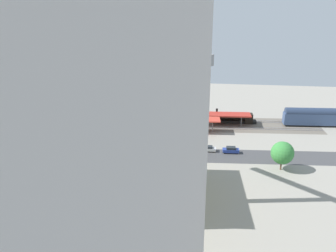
{
  "coord_description": "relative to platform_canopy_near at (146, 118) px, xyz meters",
  "views": [
    {
      "loc": [
        -12.81,
        96.92,
        42.46
      ],
      "look_at": [
        -1.53,
        2.75,
        7.46
      ],
      "focal_mm": 39.33,
      "sensor_mm": 36.0,
      "label": 1
    }
  ],
  "objects": [
    {
      "name": "ground_plane",
      "position": [
        -7.2,
        11.78,
        -4.31
      ],
      "size": [
        158.48,
        158.48,
        0.0
      ],
      "primitive_type": "plane",
      "color": "gray",
      "rests_on": "ground"
    },
    {
      "name": "rail_bed",
      "position": [
        -7.2,
        -8.04,
        -4.31
      ],
      "size": [
        99.79,
        21.04,
        0.01
      ],
      "primitive_type": "cube",
      "rotation": [
        0.0,
        0.0,
        0.06
      ],
      "color": "#665E54",
      "rests_on": "ground"
    },
    {
      "name": "street_asphalt",
      "position": [
        -7.2,
        17.27,
        -4.31
      ],
      "size": [
        99.42,
        15.17,
        0.01
      ],
      "primitive_type": "cube",
      "rotation": [
        0.0,
        0.0,
        0.06
      ],
      "color": "#424244",
      "rests_on": "ground"
    },
    {
      "name": "track_rails",
      "position": [
        -7.2,
        -8.04,
        -4.13
      ],
      "size": [
        98.86,
        14.63,
        0.12
      ],
      "color": "#9E9EA8",
      "rests_on": "ground"
    },
    {
      "name": "platform_canopy_near",
      "position": [
        0.0,
        0.0,
        0.0
      ],
      "size": [
        46.93,
        7.76,
        4.54
      ],
      "color": "#C63D2D",
      "rests_on": "ground"
    },
    {
      "name": "platform_canopy_far",
      "position": [
        -4.14,
        -6.69,
        -0.35
      ],
      "size": [
        58.84,
        8.25,
        4.2
      ],
      "color": "#A82D23",
      "rests_on": "ground"
    },
    {
      "name": "locomotive",
      "position": [
        -28.36,
        -11.49,
        -2.58
      ],
      "size": [
        15.06,
        3.49,
        4.94
      ],
      "color": "black",
      "rests_on": "ground"
    },
    {
      "name": "passenger_coach",
      "position": [
        -53.72,
        -11.48,
        -1.04
      ],
      "size": [
        18.65,
        4.27,
        6.22
      ],
      "color": "black",
      "rests_on": "ground"
    },
    {
      "name": "freight_coach_far",
      "position": [
        13.4,
        -4.6,
        -1.05
      ],
      "size": [
        16.43,
        4.17,
        6.22
      ],
      "color": "black",
      "rests_on": "ground"
    },
    {
      "name": "parked_car_0",
      "position": [
        -26.25,
        13.85,
        -3.52
      ],
      "size": [
        4.58,
        2.1,
        1.77
      ],
      "color": "black",
      "rests_on": "ground"
    },
    {
      "name": "parked_car_1",
      "position": [
        -19.9,
        13.47,
        -3.61
      ],
      "size": [
        4.48,
        1.92,
        1.56
      ],
      "color": "black",
      "rests_on": "ground"
    },
    {
      "name": "parked_car_2",
      "position": [
        -13.1,
        13.95,
        -3.52
      ],
      "size": [
        4.1,
        1.89,
        1.77
      ],
      "color": "black",
      "rests_on": "ground"
    },
    {
      "name": "parked_car_3",
      "position": [
        -5.96,
        13.78,
        -3.55
      ],
      "size": [
        4.5,
        2.24,
        1.72
      ],
      "color": "black",
      "rests_on": "ground"
    },
    {
      "name": "parked_car_4",
      "position": [
        0.53,
        14.13,
        -3.58
      ],
      "size": [
        4.13,
        2.05,
        1.64
      ],
      "color": "black",
      "rests_on": "ground"
    },
    {
      "name": "construction_building",
      "position": [
        8.02,
        40.54,
        4.2
      ],
      "size": [
        38.5,
        26.0,
        17.01
      ],
      "primitive_type": "cube",
      "rotation": [
        0.0,
        0.0,
        0.06
      ],
      "color": "yellow",
      "rests_on": "ground"
    },
    {
      "name": "construction_roof_slab",
      "position": [
        8.02,
        40.54,
        12.9
      ],
      "size": [
        39.14,
        26.63,
        0.4
      ],
      "primitive_type": "cube",
      "rotation": [
        0.0,
        0.0,
        0.06
      ],
      "color": "#B7B2A8",
      "rests_on": "construction_building"
    },
    {
      "name": "tower_crane",
      "position": [
        -13.69,
        39.55,
        14.76
      ],
      "size": [
        21.15,
        17.91,
        32.01
      ],
      "color": "gray",
      "rests_on": "ground"
    },
    {
      "name": "box_truck_0",
      "position": [
        0.39,
        23.51,
        -2.63
      ],
      "size": [
        8.52,
        2.69,
        3.4
      ],
      "color": "black",
      "rests_on": "ground"
    },
    {
      "name": "box_truck_1",
      "position": [
        -8.56,
        23.21,
        -2.61
      ],
      "size": [
        9.09,
        3.58,
        3.43
      ],
      "color": "black",
      "rests_on": "ground"
    },
    {
      "name": "street_tree_0",
      "position": [
        -3.01,
        22.17,
        0.56
      ],
      "size": [
        5.57,
        5.57,
        7.66
      ],
      "color": "brown",
      "rests_on": "ground"
    },
    {
      "name": "street_tree_1",
      "position": [
        -3.99,
        21.35,
        0.08
      ],
      "size": [
        4.32,
        4.32,
        6.59
      ],
      "color": "brown",
      "rests_on": "ground"
    },
    {
      "name": "street_tree_2",
      "position": [
        7.31,
        21.45,
        1.73
      ],
      "size": [
        5.91,
        5.91,
        9.01
      ],
      "color": "brown",
      "rests_on": "ground"
    },
    {
      "name": "street_tree_3",
      "position": [
        -38.34,
        22.62,
        0.29
      ],
      "size": [
        5.73,
        5.73,
        7.47
      ],
      "color": "brown",
      "rests_on": "ground"
    },
    {
      "name": "street_tree_4",
      "position": [
        19.09,
        21.79,
        0.48
      ],
      "size": [
        4.65,
        4.65,
        7.14
      ],
      "color": "brown",
      "rests_on": "ground"
    },
    {
      "name": "traffic_light",
      "position": [
        -8.07,
        13.04,
        -0.25
      ],
      "size": [
        0.5,
        0.36,
        6.08
      ],
      "color": "#333333",
      "rests_on": "ground"
    }
  ]
}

